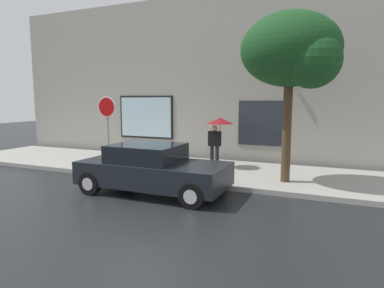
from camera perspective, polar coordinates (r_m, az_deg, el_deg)
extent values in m
plane|color=black|center=(9.84, -8.88, -7.96)|extent=(60.00, 60.00, 0.00)
cube|color=#A3A099|center=(12.39, -1.49, -4.28)|extent=(20.00, 4.00, 0.15)
cube|color=#9E998E|center=(14.46, 2.68, 11.05)|extent=(20.00, 0.40, 7.00)
cube|color=black|center=(15.54, -7.94, 4.62)|extent=(2.77, 0.06, 1.96)
cube|color=silver|center=(15.51, -8.00, 4.62)|extent=(2.61, 0.03, 1.80)
cube|color=#262B33|center=(13.60, 11.71, 3.54)|extent=(1.80, 0.04, 1.80)
cone|color=#99999E|center=(13.24, 17.78, 9.30)|extent=(0.22, 0.24, 0.24)
cube|color=black|center=(9.44, -6.63, -4.95)|extent=(4.19, 1.85, 0.64)
cube|color=black|center=(9.44, -7.79, -1.51)|extent=(1.89, 1.63, 0.48)
cylinder|color=black|center=(9.63, 4.01, -6.26)|extent=(0.64, 0.22, 0.64)
cylinder|color=silver|center=(9.63, 4.01, -6.26)|extent=(0.35, 0.24, 0.35)
cylinder|color=black|center=(8.10, -0.02, -8.92)|extent=(0.64, 0.22, 0.64)
cylinder|color=silver|center=(8.10, -0.02, -8.92)|extent=(0.35, 0.24, 0.35)
cylinder|color=black|center=(11.01, -11.40, -4.63)|extent=(0.64, 0.22, 0.64)
cylinder|color=silver|center=(11.01, -11.40, -4.63)|extent=(0.35, 0.24, 0.35)
cylinder|color=black|center=(9.70, -17.16, -6.49)|extent=(0.64, 0.22, 0.64)
cylinder|color=silver|center=(9.70, -17.16, -6.49)|extent=(0.35, 0.24, 0.35)
cylinder|color=white|center=(11.76, -7.23, -2.93)|extent=(0.22, 0.22, 0.68)
sphere|color=#BBBBB7|center=(11.70, -7.25, -1.30)|extent=(0.23, 0.23, 0.23)
cylinder|color=#BBBBB7|center=(11.62, -7.63, -2.90)|extent=(0.09, 0.12, 0.09)
cylinder|color=#BBBBB7|center=(11.89, -6.84, -2.64)|extent=(0.09, 0.12, 0.09)
cylinder|color=white|center=(11.82, -7.20, -4.40)|extent=(0.30, 0.30, 0.06)
cylinder|color=black|center=(12.40, 3.44, -2.10)|extent=(0.14, 0.14, 0.78)
cylinder|color=black|center=(12.34, 4.34, -2.16)|extent=(0.14, 0.14, 0.78)
cube|color=black|center=(12.28, 3.92, 0.94)|extent=(0.45, 0.22, 0.55)
sphere|color=tan|center=(12.24, 3.93, 2.71)|extent=(0.21, 0.21, 0.21)
cylinder|color=#4C4C51|center=(12.18, 4.84, 2.06)|extent=(0.02, 0.02, 0.90)
cone|color=maroon|center=(12.15, 4.86, 4.02)|extent=(1.00, 1.00, 0.22)
cylinder|color=#4C3823|center=(10.32, 16.02, 2.28)|extent=(0.27, 0.27, 3.14)
ellipsoid|color=#19471E|center=(10.39, 16.51, 15.37)|extent=(2.89, 2.45, 2.17)
sphere|color=#19471E|center=(9.92, 20.01, 13.51)|extent=(1.59, 1.59, 1.59)
cylinder|color=gray|center=(12.44, -14.25, 1.89)|extent=(0.07, 0.07, 2.58)
cylinder|color=white|center=(12.35, -14.50, 6.22)|extent=(0.76, 0.02, 0.76)
cylinder|color=red|center=(12.34, -14.55, 6.21)|extent=(0.66, 0.02, 0.66)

